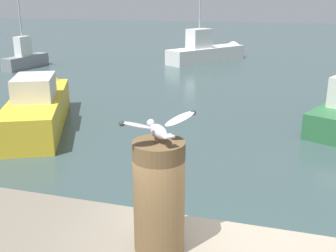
{
  "coord_description": "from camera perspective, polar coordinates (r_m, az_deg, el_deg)",
  "views": [
    {
      "loc": [
        0.04,
        -3.32,
        3.69
      ],
      "look_at": [
        -0.85,
        -0.31,
        2.69
      ],
      "focal_mm": 43.56,
      "sensor_mm": 36.0,
      "label": 1
    }
  ],
  "objects": [
    {
      "name": "seagull",
      "position": [
        3.05,
        -1.36,
        -0.15
      ],
      "size": [
        0.52,
        0.52,
        0.21
      ],
      "color": "#C66B60",
      "rests_on": "mooring_post"
    },
    {
      "name": "boat_white",
      "position": [
        24.6,
        6.11,
        10.35
      ],
      "size": [
        4.43,
        5.69,
        5.24
      ],
      "color": "silver",
      "rests_on": "ground_plane"
    },
    {
      "name": "boat_grey",
      "position": [
        23.41,
        -19.03,
        9.02
      ],
      "size": [
        1.04,
        3.4,
        4.36
      ],
      "color": "gray",
      "rests_on": "ground_plane"
    },
    {
      "name": "boat_yellow",
      "position": [
        13.06,
        -17.39,
        3.02
      ],
      "size": [
        3.76,
        5.98,
        1.68
      ],
      "color": "yellow",
      "rests_on": "ground_plane"
    },
    {
      "name": "mooring_post",
      "position": [
        3.27,
        -1.26,
        -9.87
      ],
      "size": [
        0.41,
        0.41,
        0.92
      ],
      "primitive_type": "cylinder",
      "color": "brown",
      "rests_on": "harbor_quay"
    }
  ]
}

